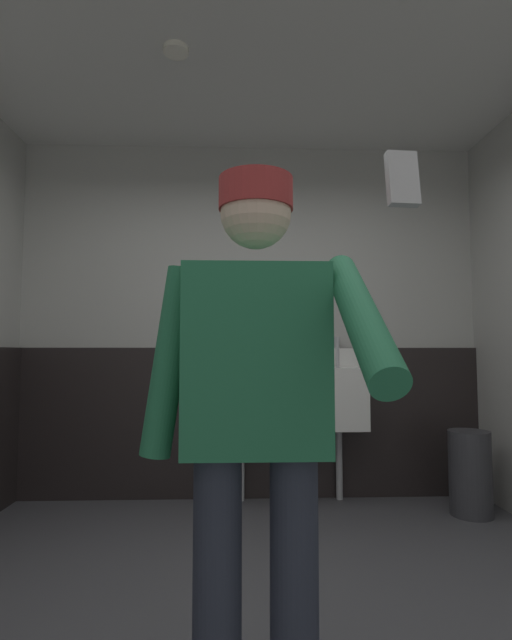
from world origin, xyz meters
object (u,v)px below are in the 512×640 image
(cell_phone, at_px, (402,179))
(urinal_left, at_px, (241,398))
(soap_dispenser, at_px, (244,325))
(trash_bin, at_px, (470,473))
(urinal_middle, at_px, (341,397))
(person, at_px, (256,406))

(cell_phone, bearing_deg, urinal_left, 91.60)
(soap_dispenser, bearing_deg, trash_bin, -15.10)
(urinal_left, distance_m, cell_phone, 2.77)
(trash_bin, relative_size, soap_dispenser, 3.18)
(urinal_middle, bearing_deg, trash_bin, -19.94)
(urinal_middle, distance_m, cell_phone, 2.79)
(urinal_middle, height_order, soap_dispenser, soap_dispenser)
(urinal_left, height_order, person, person)
(urinal_left, distance_m, urinal_middle, 0.75)
(urinal_left, relative_size, urinal_middle, 1.00)
(person, distance_m, soap_dispenser, 2.32)
(trash_bin, height_order, soap_dispenser, soap_dispenser)
(urinal_middle, xyz_separation_m, person, (-0.72, -2.17, 0.18))
(person, bearing_deg, urinal_left, 90.76)
(cell_phone, relative_size, trash_bin, 0.19)
(urinal_left, bearing_deg, person, -89.24)
(person, distance_m, trash_bin, 2.52)
(soap_dispenser, bearing_deg, person, -89.82)
(cell_phone, bearing_deg, trash_bin, 56.93)
(urinal_left, distance_m, trash_bin, 1.68)
(urinal_middle, relative_size, trash_bin, 2.17)
(urinal_middle, relative_size, soap_dispenser, 6.89)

